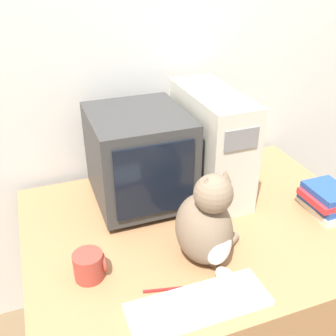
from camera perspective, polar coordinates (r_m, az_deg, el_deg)
name	(u,v)px	position (r m, az deg, el deg)	size (l,w,h in m)	color
wall_back	(153,54)	(1.76, -2.24, 16.25)	(7.00, 0.05, 2.50)	silver
desk	(197,291)	(1.76, 4.19, -17.44)	(1.30, 0.96, 0.73)	#9E7047
crt_monitor	(139,157)	(1.55, -4.22, 1.55)	(0.36, 0.41, 0.38)	#333333
computer_tower	(211,143)	(1.62, 6.22, 3.58)	(0.19, 0.46, 0.44)	beige
keyboard	(199,304)	(1.21, 4.46, -19.13)	(0.42, 0.14, 0.02)	silver
cat	(207,226)	(1.27, 5.62, -8.31)	(0.27, 0.28, 0.35)	#7A6651
book_stack	(326,200)	(1.67, 21.97, -4.31)	(0.16, 0.21, 0.11)	beige
pen	(168,289)	(1.26, -0.03, -17.17)	(0.15, 0.04, 0.01)	maroon
mug	(89,266)	(1.29, -11.33, -13.72)	(0.10, 0.09, 0.09)	#9E382D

